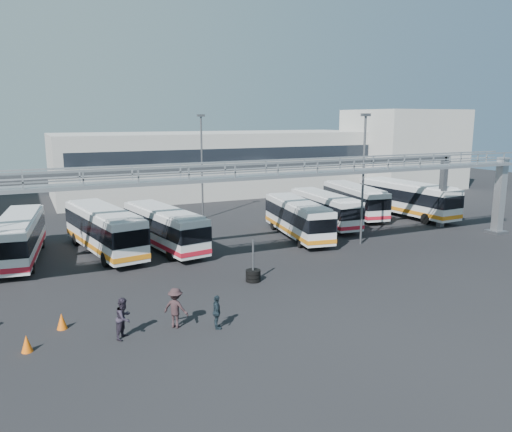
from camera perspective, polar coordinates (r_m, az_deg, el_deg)
name	(u,v)px	position (r m, az deg, el deg)	size (l,w,h in m)	color
ground	(264,293)	(28.89, 0.95, -8.83)	(140.00, 140.00, 0.00)	black
gantry	(225,186)	(32.81, -3.55, 3.49)	(51.40, 5.15, 7.10)	#999CA1
warehouse	(219,163)	(67.07, -4.20, 6.10)	(42.00, 14.00, 8.00)	#9E9E99
building_right	(403,149)	(75.47, 16.45, 7.38)	(14.00, 12.00, 11.00)	#B2B2AD
light_pole_mid	(363,172)	(39.70, 12.17, 4.91)	(0.70, 0.35, 10.21)	#4C4F54
light_pole_back	(202,161)	(49.21, -6.21, 6.25)	(0.70, 0.35, 10.21)	#4C4F54
bus_2	(19,236)	(38.45, -25.46, -2.10)	(3.82, 10.81, 3.21)	silver
bus_3	(104,228)	(38.43, -17.00, -1.35)	(4.41, 11.43, 3.39)	silver
bus_4	(164,227)	(38.59, -10.47, -1.19)	(4.12, 10.65, 3.16)	silver
bus_6	(298,217)	(41.80, 4.78, -0.12)	(3.93, 10.53, 3.12)	silver
bus_7	(325,208)	(46.69, 7.84, 0.93)	(3.08, 10.11, 3.03)	silver
bus_8	(354,199)	(51.67, 11.18, 1.89)	(4.15, 10.65, 3.16)	silver
bus_9	(407,198)	(52.78, 16.90, 2.03)	(3.30, 11.68, 3.51)	silver
pedestrian_b	(124,318)	(23.85, -14.87, -11.19)	(0.93, 0.72, 1.91)	#28222F
pedestrian_c	(176,308)	(24.45, -9.17, -10.32)	(1.26, 0.73, 1.96)	#2F1F22
pedestrian_d	(217,312)	(24.12, -4.50, -10.90)	(0.97, 0.40, 1.66)	#1A262F
cone_left	(27,343)	(24.13, -24.74, -13.09)	(0.48, 0.48, 0.76)	#E65D0C
cone_right	(62,321)	(25.90, -21.32, -11.13)	(0.49, 0.49, 0.78)	#E65D0C
tire_stack	(253,274)	(30.77, -0.33, -6.70)	(0.92, 0.92, 2.62)	black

